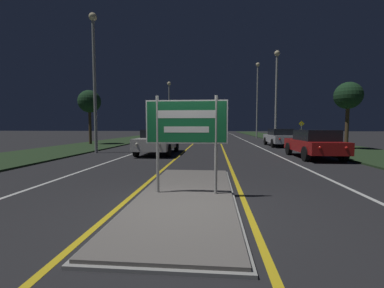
{
  "coord_description": "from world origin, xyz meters",
  "views": [
    {
      "loc": [
        0.63,
        -5.07,
        1.65
      ],
      "look_at": [
        0.0,
        2.27,
        1.14
      ],
      "focal_mm": 24.0,
      "sensor_mm": 36.0,
      "label": 1
    }
  ],
  "objects_px": {
    "streetlight_left_near": "(94,67)",
    "streetlight_right_far": "(257,90)",
    "car_receding_1": "(279,137)",
    "car_approaching_0": "(158,141)",
    "streetlight_left_far": "(169,99)",
    "warning_sign": "(301,129)",
    "highway_sign": "(186,126)",
    "streetlight_right_near": "(276,85)",
    "car_receding_0": "(314,143)"
  },
  "relations": [
    {
      "from": "streetlight_left_far",
      "to": "car_receding_1",
      "type": "height_order",
      "value": "streetlight_left_far"
    },
    {
      "from": "streetlight_right_near",
      "to": "car_receding_0",
      "type": "distance_m",
      "value": 11.93
    },
    {
      "from": "highway_sign",
      "to": "warning_sign",
      "type": "xyz_separation_m",
      "value": [
        9.82,
        22.06,
        -0.29
      ]
    },
    {
      "from": "streetlight_left_far",
      "to": "car_receding_0",
      "type": "relative_size",
      "value": 1.91
    },
    {
      "from": "car_receding_1",
      "to": "car_approaching_0",
      "type": "bearing_deg",
      "value": -143.27
    },
    {
      "from": "car_approaching_0",
      "to": "highway_sign",
      "type": "bearing_deg",
      "value": -73.78
    },
    {
      "from": "streetlight_right_far",
      "to": "streetlight_left_far",
      "type": "bearing_deg",
      "value": 164.71
    },
    {
      "from": "highway_sign",
      "to": "streetlight_right_far",
      "type": "distance_m",
      "value": 31.61
    },
    {
      "from": "streetlight_right_far",
      "to": "warning_sign",
      "type": "height_order",
      "value": "streetlight_right_far"
    },
    {
      "from": "streetlight_right_near",
      "to": "warning_sign",
      "type": "distance_m",
      "value": 6.28
    },
    {
      "from": "streetlight_left_near",
      "to": "streetlight_right_near",
      "type": "xyz_separation_m",
      "value": [
        12.97,
        9.4,
        0.21
      ]
    },
    {
      "from": "streetlight_right_far",
      "to": "streetlight_left_near",
      "type": "bearing_deg",
      "value": -121.91
    },
    {
      "from": "streetlight_left_far",
      "to": "warning_sign",
      "type": "bearing_deg",
      "value": -36.56
    },
    {
      "from": "highway_sign",
      "to": "car_approaching_0",
      "type": "relative_size",
      "value": 0.47
    },
    {
      "from": "car_receding_0",
      "to": "car_receding_1",
      "type": "xyz_separation_m",
      "value": [
        0.21,
        7.86,
        -0.01
      ]
    },
    {
      "from": "streetlight_left_near",
      "to": "streetlight_left_far",
      "type": "relative_size",
      "value": 0.98
    },
    {
      "from": "streetlight_left_far",
      "to": "streetlight_right_far",
      "type": "bearing_deg",
      "value": -15.29
    },
    {
      "from": "car_approaching_0",
      "to": "warning_sign",
      "type": "xyz_separation_m",
      "value": [
        12.49,
        12.87,
        0.59
      ]
    },
    {
      "from": "car_approaching_0",
      "to": "streetlight_left_near",
      "type": "bearing_deg",
      "value": 177.57
    },
    {
      "from": "streetlight_right_far",
      "to": "car_receding_1",
      "type": "relative_size",
      "value": 2.22
    },
    {
      "from": "streetlight_left_near",
      "to": "streetlight_right_far",
      "type": "height_order",
      "value": "streetlight_right_far"
    },
    {
      "from": "streetlight_left_near",
      "to": "car_receding_0",
      "type": "xyz_separation_m",
      "value": [
        12.37,
        -1.56,
        -4.46
      ]
    },
    {
      "from": "highway_sign",
      "to": "car_receding_1",
      "type": "relative_size",
      "value": 0.48
    },
    {
      "from": "highway_sign",
      "to": "warning_sign",
      "type": "height_order",
      "value": "highway_sign"
    },
    {
      "from": "car_receding_1",
      "to": "car_approaching_0",
      "type": "distance_m",
      "value": 10.8
    },
    {
      "from": "warning_sign",
      "to": "streetlight_left_far",
      "type": "bearing_deg",
      "value": 143.44
    },
    {
      "from": "highway_sign",
      "to": "car_receding_0",
      "type": "xyz_separation_m",
      "value": [
        5.77,
        7.8,
        -0.87
      ]
    },
    {
      "from": "streetlight_left_near",
      "to": "streetlight_right_far",
      "type": "distance_m",
      "value": 24.96
    },
    {
      "from": "highway_sign",
      "to": "streetlight_left_far",
      "type": "bearing_deg",
      "value": 100.57
    },
    {
      "from": "car_receding_0",
      "to": "car_receding_1",
      "type": "height_order",
      "value": "car_receding_0"
    },
    {
      "from": "streetlight_left_far",
      "to": "streetlight_right_far",
      "type": "xyz_separation_m",
      "value": [
        12.93,
        -3.53,
        0.78
      ]
    },
    {
      "from": "highway_sign",
      "to": "car_approaching_0",
      "type": "height_order",
      "value": "highway_sign"
    },
    {
      "from": "streetlight_right_near",
      "to": "streetlight_right_far",
      "type": "height_order",
      "value": "streetlight_right_far"
    },
    {
      "from": "highway_sign",
      "to": "streetlight_left_near",
      "type": "height_order",
      "value": "streetlight_left_near"
    },
    {
      "from": "warning_sign",
      "to": "streetlight_left_near",
      "type": "bearing_deg",
      "value": -142.28
    },
    {
      "from": "highway_sign",
      "to": "streetlight_right_near",
      "type": "distance_m",
      "value": 20.18
    },
    {
      "from": "car_approaching_0",
      "to": "warning_sign",
      "type": "height_order",
      "value": "warning_sign"
    },
    {
      "from": "streetlight_left_near",
      "to": "streetlight_left_far",
      "type": "xyz_separation_m",
      "value": [
        0.25,
        24.69,
        0.56
      ]
    },
    {
      "from": "streetlight_left_near",
      "to": "car_receding_1",
      "type": "relative_size",
      "value": 1.8
    },
    {
      "from": "car_approaching_0",
      "to": "car_receding_1",
      "type": "bearing_deg",
      "value": 36.73
    },
    {
      "from": "streetlight_left_far",
      "to": "car_receding_0",
      "type": "xyz_separation_m",
      "value": [
        12.12,
        -26.26,
        -5.02
      ]
    },
    {
      "from": "streetlight_right_far",
      "to": "car_approaching_0",
      "type": "relative_size",
      "value": 2.16
    },
    {
      "from": "streetlight_left_far",
      "to": "car_receding_1",
      "type": "xyz_separation_m",
      "value": [
        12.33,
        -18.4,
        -5.04
      ]
    },
    {
      "from": "car_receding_0",
      "to": "streetlight_left_near",
      "type": "bearing_deg",
      "value": 172.79
    },
    {
      "from": "streetlight_right_far",
      "to": "warning_sign",
      "type": "distance_m",
      "value": 10.45
    },
    {
      "from": "highway_sign",
      "to": "car_approaching_0",
      "type": "bearing_deg",
      "value": 106.22
    },
    {
      "from": "streetlight_right_far",
      "to": "car_receding_0",
      "type": "bearing_deg",
      "value": -92.03
    },
    {
      "from": "streetlight_left_far",
      "to": "highway_sign",
      "type": "bearing_deg",
      "value": -79.43
    },
    {
      "from": "streetlight_left_far",
      "to": "car_receding_0",
      "type": "height_order",
      "value": "streetlight_left_far"
    },
    {
      "from": "highway_sign",
      "to": "warning_sign",
      "type": "distance_m",
      "value": 24.15
    }
  ]
}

